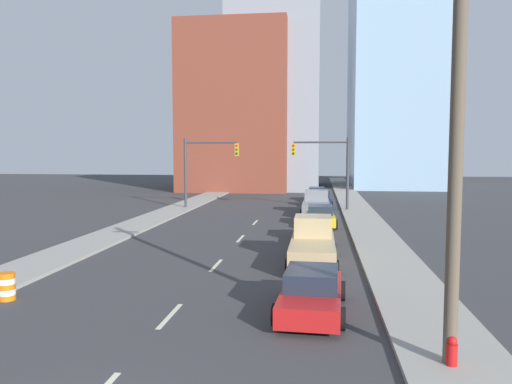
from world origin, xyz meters
The scene contains 21 objects.
sidewalk_left centered at (-7.87, 44.52, 0.07)m, with size 2.76×89.03×0.15m.
sidewalk_right centered at (7.87, 44.52, 0.07)m, with size 2.76×89.03×0.15m.
lane_stripe_at_7m centered at (0.00, 7.24, 0.00)m, with size 0.16×2.40×0.01m, color beige.
lane_stripe_at_14m centered at (0.00, 14.22, 0.00)m, with size 0.16×2.40×0.01m, color beige.
lane_stripe_at_21m centered at (0.00, 21.21, 0.00)m, with size 0.16×2.40×0.01m, color beige.
lane_stripe_at_28m centered at (0.00, 28.00, 0.00)m, with size 0.16×2.40×0.01m, color beige.
building_brick_left centered at (-6.44, 60.74, 10.76)m, with size 14.00×16.00×21.51m.
building_office_center centered at (-1.52, 64.74, 12.15)m, with size 12.00×20.00×24.31m.
building_glass_right centered at (15.59, 68.74, 20.25)m, with size 13.00×20.00×40.50m.
traffic_signal_left centered at (-5.89, 35.92, 4.14)m, with size 4.95×0.35×6.32m.
traffic_signal_right centered at (5.56, 35.92, 4.14)m, with size 4.95×0.35×6.32m.
utility_pole_right_near centered at (7.64, 4.40, 5.44)m, with size 1.60×0.32×10.63m.
traffic_barrel centered at (-6.05, 8.15, 0.47)m, with size 0.56×0.56×0.95m.
fire_hydrant centered at (7.65, 4.25, 0.41)m, with size 0.26×0.26×0.84m.
sedan_red centered at (4.36, 8.15, 0.64)m, with size 2.29×4.76×1.40m.
pickup_truck_tan centered at (4.30, 15.27, 0.84)m, with size 2.23×6.18×2.07m.
sedan_orange centered at (4.30, 21.17, 0.65)m, with size 2.14×4.68×1.43m.
sedan_yellow centered at (4.66, 27.02, 0.65)m, with size 2.27×4.75×1.42m.
pickup_truck_gray centered at (4.34, 33.36, 0.79)m, with size 2.43×6.22×1.93m.
sedan_navy centered at (4.67, 39.33, 0.68)m, with size 2.31×4.38×1.51m.
sedan_silver centered at (4.32, 44.80, 0.65)m, with size 2.12×4.64×1.42m.
Camera 1 is at (4.56, -7.43, 5.08)m, focal length 35.00 mm.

